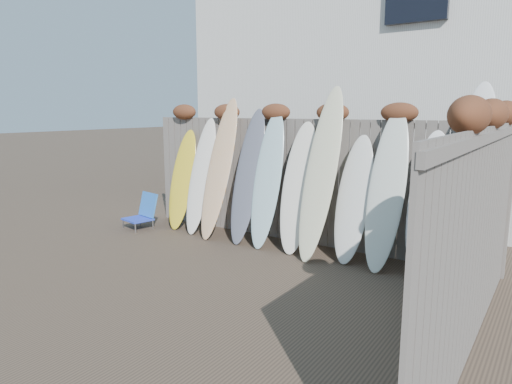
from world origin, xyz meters
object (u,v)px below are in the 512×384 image
Objects in this scene: lattice_panel at (480,234)px; wooden_crate at (440,286)px; surfboard_0 at (182,179)px; beach_chair at (143,212)px.

wooden_crate is at bearing -118.38° from lattice_panel.
surfboard_0 reaches higher than lattice_panel.
wooden_crate is 0.72m from lattice_panel.
beach_chair is 0.39× the size of lattice_panel.
beach_chair is at bearing -178.82° from lattice_panel.
wooden_crate is 0.35× the size of surfboard_0.
lattice_panel is 0.89× the size of surfboard_0.
lattice_panel is at bearing -14.64° from surfboard_0.
lattice_panel reaches higher than wooden_crate.
beach_chair is at bearing 171.95° from wooden_crate.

